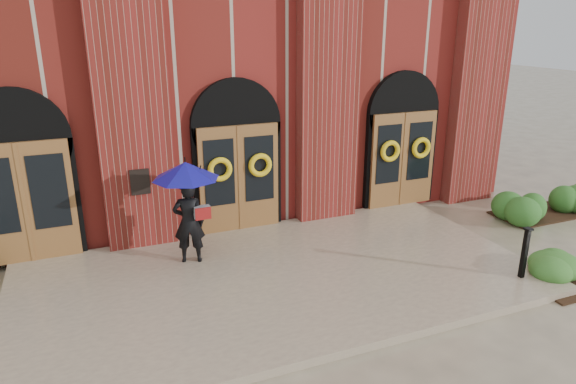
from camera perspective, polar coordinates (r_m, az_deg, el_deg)
ground at (r=10.15m, az=-0.60°, el=-10.24°), size 90.00×90.00×0.00m
landing at (r=10.23m, az=-0.92°, el=-9.50°), size 10.00×5.30×0.15m
church_building at (r=17.42m, az=-11.73°, el=13.57°), size 16.20×12.53×7.00m
man_with_umbrella at (r=10.37m, az=-11.14°, el=-0.11°), size 1.63×1.63×2.12m
metal_post at (r=10.86m, az=24.82°, el=-6.04°), size 0.14×0.14×1.02m
hedge_wall_right at (r=15.26m, az=27.03°, el=-0.88°), size 2.71×1.08×0.70m
hedge_front_right at (r=11.45m, az=28.26°, el=-7.78°), size 1.34×1.15×0.48m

